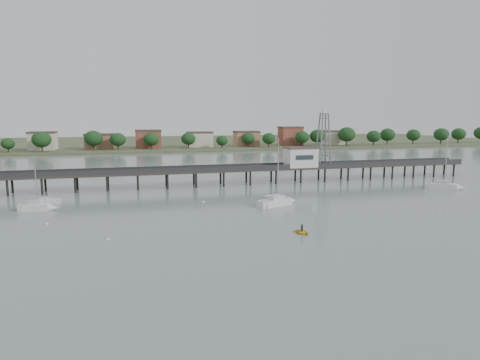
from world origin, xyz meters
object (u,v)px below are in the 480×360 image
at_px(sailboat_c, 281,202).
at_px(white_tender, 49,201).
at_px(pier, 209,171).
at_px(lattice_tower, 323,140).
at_px(sailboat_b, 41,207).
at_px(yellow_dinghy, 302,233).
at_px(sailboat_e, 448,186).

relative_size(sailboat_c, white_tender, 3.40).
distance_m(pier, lattice_tower, 32.34).
height_order(sailboat_b, yellow_dinghy, sailboat_b).
height_order(lattice_tower, white_tender, lattice_tower).
bearing_deg(yellow_dinghy, sailboat_e, 9.51).
relative_size(sailboat_b, sailboat_e, 0.80).
bearing_deg(white_tender, yellow_dinghy, -32.77).
height_order(sailboat_b, sailboat_c, sailboat_c).
xyz_separation_m(white_tender, yellow_dinghy, (40.34, -32.52, -0.47)).
bearing_deg(sailboat_c, yellow_dinghy, -122.84).
xyz_separation_m(pier, white_tender, (-34.87, -13.12, -3.32)).
height_order(sailboat_e, white_tender, sailboat_e).
relative_size(sailboat_c, yellow_dinghy, 5.15).
bearing_deg(lattice_tower, white_tender, -168.82).
bearing_deg(white_tender, pier, 26.72).
xyz_separation_m(lattice_tower, sailboat_c, (-21.86, -26.07, -10.46)).
bearing_deg(sailboat_c, sailboat_e, -12.90).
xyz_separation_m(lattice_tower, sailboat_e, (23.36, -19.80, -10.46)).
bearing_deg(lattice_tower, sailboat_b, -163.87).
height_order(sailboat_e, yellow_dinghy, sailboat_e).
distance_m(sailboat_b, sailboat_c, 45.27).
distance_m(sailboat_c, white_tender, 46.36).
relative_size(sailboat_b, white_tender, 2.59).
relative_size(sailboat_e, yellow_dinghy, 4.91).
xyz_separation_m(sailboat_c, white_tender, (-44.52, 12.95, -0.16)).
bearing_deg(pier, sailboat_b, -151.24).
xyz_separation_m(lattice_tower, yellow_dinghy, (-26.04, -45.64, -11.10)).
relative_size(pier, sailboat_b, 14.15).
bearing_deg(yellow_dinghy, sailboat_c, 59.84).
bearing_deg(sailboat_b, sailboat_c, 2.49).
height_order(white_tender, yellow_dinghy, white_tender).
distance_m(pier, sailboat_c, 27.97).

